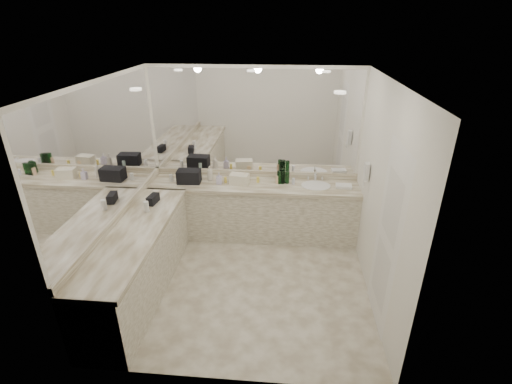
# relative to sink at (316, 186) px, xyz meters

# --- Properties ---
(floor) EXTENTS (3.20, 3.20, 0.00)m
(floor) POSITION_rel_sink_xyz_m (-0.95, -1.20, -0.90)
(floor) COLOR beige
(floor) RESTS_ON ground
(ceiling) EXTENTS (3.20, 3.20, 0.00)m
(ceiling) POSITION_rel_sink_xyz_m (-0.95, -1.20, 1.71)
(ceiling) COLOR white
(ceiling) RESTS_ON floor
(wall_back) EXTENTS (3.20, 0.02, 2.60)m
(wall_back) POSITION_rel_sink_xyz_m (-0.95, 0.30, 0.41)
(wall_back) COLOR silver
(wall_back) RESTS_ON floor
(wall_left) EXTENTS (0.02, 3.00, 2.60)m
(wall_left) POSITION_rel_sink_xyz_m (-2.55, -1.20, 0.41)
(wall_left) COLOR silver
(wall_left) RESTS_ON floor
(wall_right) EXTENTS (0.02, 3.00, 2.60)m
(wall_right) POSITION_rel_sink_xyz_m (0.65, -1.20, 0.41)
(wall_right) COLOR silver
(wall_right) RESTS_ON floor
(vanity_back_base) EXTENTS (3.20, 0.60, 0.84)m
(vanity_back_base) POSITION_rel_sink_xyz_m (-0.95, 0.00, -0.48)
(vanity_back_base) COLOR silver
(vanity_back_base) RESTS_ON floor
(vanity_back_top) EXTENTS (3.20, 0.64, 0.06)m
(vanity_back_top) POSITION_rel_sink_xyz_m (-0.95, -0.01, -0.03)
(vanity_back_top) COLOR beige
(vanity_back_top) RESTS_ON vanity_back_base
(vanity_left_base) EXTENTS (0.60, 2.40, 0.84)m
(vanity_left_base) POSITION_rel_sink_xyz_m (-2.25, -1.50, -0.48)
(vanity_left_base) COLOR silver
(vanity_left_base) RESTS_ON floor
(vanity_left_top) EXTENTS (0.64, 2.42, 0.06)m
(vanity_left_top) POSITION_rel_sink_xyz_m (-2.24, -1.50, -0.03)
(vanity_left_top) COLOR beige
(vanity_left_top) RESTS_ON vanity_left_base
(backsplash_back) EXTENTS (3.20, 0.04, 0.10)m
(backsplash_back) POSITION_rel_sink_xyz_m (-0.95, 0.28, 0.05)
(backsplash_back) COLOR beige
(backsplash_back) RESTS_ON vanity_back_top
(backsplash_left) EXTENTS (0.04, 3.00, 0.10)m
(backsplash_left) POSITION_rel_sink_xyz_m (-2.53, -1.20, 0.05)
(backsplash_left) COLOR beige
(backsplash_left) RESTS_ON vanity_left_top
(mirror_back) EXTENTS (3.12, 0.01, 1.55)m
(mirror_back) POSITION_rel_sink_xyz_m (-0.95, 0.29, 0.88)
(mirror_back) COLOR white
(mirror_back) RESTS_ON wall_back
(mirror_left) EXTENTS (0.01, 2.92, 1.55)m
(mirror_left) POSITION_rel_sink_xyz_m (-2.54, -1.20, 0.88)
(mirror_left) COLOR white
(mirror_left) RESTS_ON wall_left
(sink) EXTENTS (0.44, 0.44, 0.03)m
(sink) POSITION_rel_sink_xyz_m (0.00, 0.00, 0.00)
(sink) COLOR white
(sink) RESTS_ON vanity_back_top
(faucet) EXTENTS (0.24, 0.16, 0.14)m
(faucet) POSITION_rel_sink_xyz_m (0.00, 0.21, 0.07)
(faucet) COLOR silver
(faucet) RESTS_ON vanity_back_top
(wall_phone) EXTENTS (0.06, 0.10, 0.24)m
(wall_phone) POSITION_rel_sink_xyz_m (0.61, -0.50, 0.46)
(wall_phone) COLOR white
(wall_phone) RESTS_ON wall_right
(door) EXTENTS (0.02, 0.82, 2.10)m
(door) POSITION_rel_sink_xyz_m (0.64, -1.70, 0.16)
(door) COLOR white
(door) RESTS_ON wall_right
(black_toiletry_bag) EXTENTS (0.36, 0.24, 0.20)m
(black_toiletry_bag) POSITION_rel_sink_xyz_m (-1.93, -0.04, 0.11)
(black_toiletry_bag) COLOR black
(black_toiletry_bag) RESTS_ON vanity_back_top
(black_bag_spill) EXTENTS (0.13, 0.22, 0.12)m
(black_bag_spill) POSITION_rel_sink_xyz_m (-2.25, -0.77, 0.06)
(black_bag_spill) COLOR black
(black_bag_spill) RESTS_ON vanity_left_top
(cream_cosmetic_case) EXTENTS (0.30, 0.21, 0.16)m
(cream_cosmetic_case) POSITION_rel_sink_xyz_m (-1.16, -0.02, 0.09)
(cream_cosmetic_case) COLOR beige
(cream_cosmetic_case) RESTS_ON vanity_back_top
(hand_towel) EXTENTS (0.24, 0.17, 0.04)m
(hand_towel) POSITION_rel_sink_xyz_m (0.41, -0.02, 0.02)
(hand_towel) COLOR white
(hand_towel) RESTS_ON vanity_back_top
(lotion_left) EXTENTS (0.07, 0.07, 0.15)m
(lotion_left) POSITION_rel_sink_xyz_m (-2.25, -1.03, 0.08)
(lotion_left) COLOR white
(lotion_left) RESTS_ON vanity_left_top
(soap_bottle_a) EXTENTS (0.11, 0.11, 0.24)m
(soap_bottle_a) POSITION_rel_sink_xyz_m (-1.63, 0.07, 0.12)
(soap_bottle_a) COLOR beige
(soap_bottle_a) RESTS_ON vanity_back_top
(soap_bottle_b) EXTENTS (0.08, 0.08, 0.18)m
(soap_bottle_b) POSITION_rel_sink_xyz_m (-1.47, -0.05, 0.09)
(soap_bottle_b) COLOR silver
(soap_bottle_b) RESTS_ON vanity_back_top
(soap_bottle_c) EXTENTS (0.12, 0.12, 0.16)m
(soap_bottle_c) POSITION_rel_sink_xyz_m (-1.08, 0.01, 0.08)
(soap_bottle_c) COLOR #FFD79B
(soap_bottle_c) RESTS_ON vanity_back_top
(green_bottle_0) EXTENTS (0.07, 0.07, 0.22)m
(green_bottle_0) POSITION_rel_sink_xyz_m (-0.52, 0.10, 0.11)
(green_bottle_0) COLOR #124219
(green_bottle_0) RESTS_ON vanity_back_top
(green_bottle_1) EXTENTS (0.07, 0.07, 0.20)m
(green_bottle_1) POSITION_rel_sink_xyz_m (-0.56, 0.04, 0.11)
(green_bottle_1) COLOR #124219
(green_bottle_1) RESTS_ON vanity_back_top
(green_bottle_2) EXTENTS (0.06, 0.06, 0.19)m
(green_bottle_2) POSITION_rel_sink_xyz_m (-0.44, 0.06, 0.10)
(green_bottle_2) COLOR #124219
(green_bottle_2) RESTS_ON vanity_back_top
(green_bottle_3) EXTENTS (0.07, 0.07, 0.20)m
(green_bottle_3) POSITION_rel_sink_xyz_m (-0.50, 0.05, 0.11)
(green_bottle_3) COLOR #124219
(green_bottle_3) RESTS_ON vanity_back_top
(green_bottle_4) EXTENTS (0.07, 0.07, 0.18)m
(green_bottle_4) POSITION_rel_sink_xyz_m (-0.53, 0.15, 0.10)
(green_bottle_4) COLOR #124219
(green_bottle_4) RESTS_ON vanity_back_top
(amenity_bottle_0) EXTENTS (0.04, 0.04, 0.09)m
(amenity_bottle_0) POSITION_rel_sink_xyz_m (-1.38, -0.00, 0.05)
(amenity_bottle_0) COLOR #F2D84C
(amenity_bottle_0) RESTS_ON vanity_back_top
(amenity_bottle_1) EXTENTS (0.05, 0.05, 0.11)m
(amenity_bottle_1) POSITION_rel_sink_xyz_m (-2.22, -0.02, 0.06)
(amenity_bottle_1) COLOR white
(amenity_bottle_1) RESTS_ON vanity_back_top
(amenity_bottle_2) EXTENTS (0.06, 0.06, 0.13)m
(amenity_bottle_2) POSITION_rel_sink_xyz_m (-0.58, 0.04, 0.07)
(amenity_bottle_2) COLOR #E0B28C
(amenity_bottle_2) RESTS_ON vanity_back_top
(amenity_bottle_3) EXTENTS (0.04, 0.04, 0.10)m
(amenity_bottle_3) POSITION_rel_sink_xyz_m (-0.34, 0.03, 0.05)
(amenity_bottle_3) COLOR silver
(amenity_bottle_3) RESTS_ON vanity_back_top
(amenity_bottle_4) EXTENTS (0.05, 0.05, 0.12)m
(amenity_bottle_4) POSITION_rel_sink_xyz_m (-1.88, 0.08, 0.07)
(amenity_bottle_4) COLOR silver
(amenity_bottle_4) RESTS_ON vanity_back_top
(amenity_bottle_5) EXTENTS (0.05, 0.05, 0.09)m
(amenity_bottle_5) POSITION_rel_sink_xyz_m (-0.88, 0.06, 0.05)
(amenity_bottle_5) COLOR #F2D84C
(amenity_bottle_5) RESTS_ON vanity_back_top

